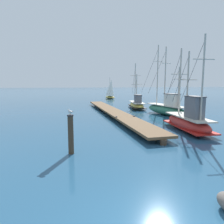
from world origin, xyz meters
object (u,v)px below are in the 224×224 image
object	(u,v)px
perched_seagull	(70,112)
distant_sailboat	(110,89)
fishing_boat_2	(188,120)
fishing_boat_0	(137,104)
fishing_boat_1	(167,108)
mooring_piling	(71,134)

from	to	relation	value
perched_seagull	distant_sailboat	xyz separation A→B (m)	(12.05, 34.96, 0.12)
fishing_boat_2	distant_sailboat	size ratio (longest dim) A/B	1.39
perched_seagull	fishing_boat_0	bearing A→B (deg)	57.30
fishing_boat_1	mooring_piling	world-z (taller)	fishing_boat_1
fishing_boat_1	mooring_piling	distance (m)	14.38
fishing_boat_1	fishing_boat_2	size ratio (longest dim) A/B	1.23
distant_sailboat	mooring_piling	bearing A→B (deg)	-109.03
fishing_boat_0	fishing_boat_2	world-z (taller)	fishing_boat_2
mooring_piling	distant_sailboat	world-z (taller)	distant_sailboat
mooring_piling	perched_seagull	bearing A→B (deg)	-57.99
mooring_piling	perched_seagull	world-z (taller)	perched_seagull
fishing_boat_2	distant_sailboat	distance (m)	32.67
perched_seagull	fishing_boat_2	bearing A→B (deg)	16.74
perched_seagull	distant_sailboat	size ratio (longest dim) A/B	0.07
fishing_boat_0	distant_sailboat	world-z (taller)	fishing_boat_0
fishing_boat_0	distant_sailboat	bearing A→B (deg)	84.86
fishing_boat_0	fishing_boat_2	xyz separation A→B (m)	(-1.98, -13.61, 0.17)
fishing_boat_0	mooring_piling	bearing A→B (deg)	-122.72
fishing_boat_1	fishing_boat_2	xyz separation A→B (m)	(-2.49, -6.90, -0.05)
mooring_piling	distant_sailboat	size ratio (longest dim) A/B	0.39
fishing_boat_1	fishing_boat_2	distance (m)	7.34
mooring_piling	fishing_boat_0	bearing A→B (deg)	57.28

